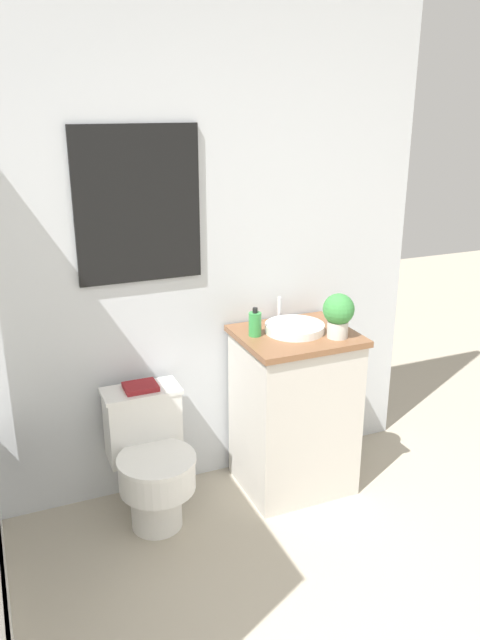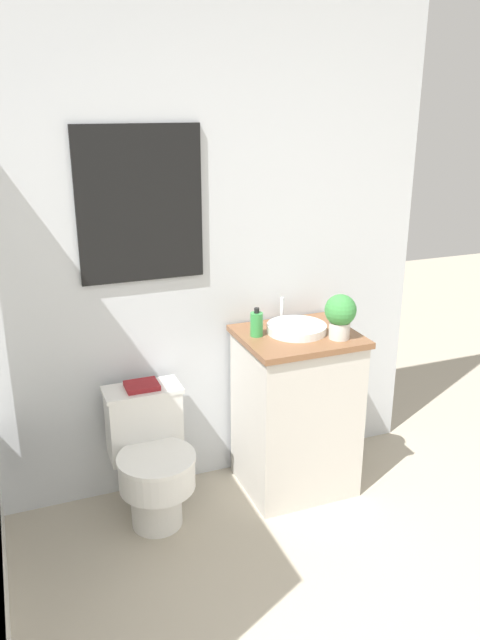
# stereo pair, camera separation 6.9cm
# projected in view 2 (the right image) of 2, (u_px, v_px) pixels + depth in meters

# --- Properties ---
(wall_back) EXTENTS (3.32, 0.07, 2.50)m
(wall_back) POSITION_uv_depth(u_px,v_px,m) (104.00, 255.00, 2.86)
(wall_back) COLOR silver
(wall_back) RESTS_ON ground_plane
(toilet) EXTENTS (0.37, 0.51, 0.64)m
(toilet) POSITION_uv_depth(u_px,v_px,m) (151.00, 458.00, 2.95)
(toilet) COLOR white
(toilet) RESTS_ON ground_plane
(vanity) EXTENTS (0.57, 0.49, 0.85)m
(vanity) POSITION_uv_depth(u_px,v_px,m) (296.00, 411.00, 3.19)
(vanity) COLOR beige
(vanity) RESTS_ON ground_plane
(sink) EXTENTS (0.29, 0.33, 0.13)m
(sink) POSITION_uv_depth(u_px,v_px,m) (296.00, 328.00, 3.06)
(sink) COLOR white
(sink) RESTS_ON vanity
(soap_bottle) EXTENTS (0.06, 0.06, 0.14)m
(soap_bottle) POSITION_uv_depth(u_px,v_px,m) (257.00, 324.00, 3.00)
(soap_bottle) COLOR green
(soap_bottle) RESTS_ON vanity
(potted_plant) EXTENTS (0.15, 0.15, 0.22)m
(potted_plant) POSITION_uv_depth(u_px,v_px,m) (340.00, 314.00, 2.95)
(potted_plant) COLOR beige
(potted_plant) RESTS_ON vanity
(book_on_tank) EXTENTS (0.16, 0.13, 0.02)m
(book_on_tank) POSITION_uv_depth(u_px,v_px,m) (142.00, 386.00, 2.96)
(book_on_tank) COLOR maroon
(book_on_tank) RESTS_ON toilet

